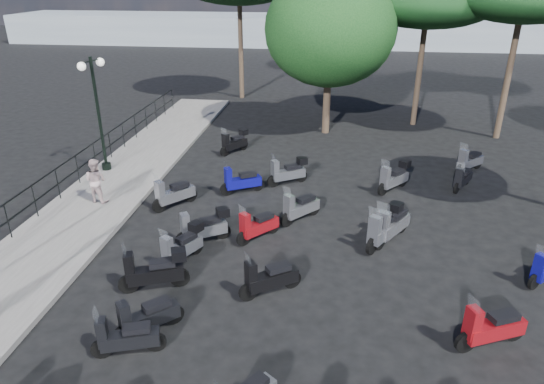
# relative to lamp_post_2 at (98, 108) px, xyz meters

# --- Properties ---
(ground) EXTENTS (120.00, 120.00, 0.00)m
(ground) POSITION_rel_lamp_post_2_xyz_m (7.41, -6.28, -2.64)
(ground) COLOR black
(ground) RESTS_ON ground
(sidewalk) EXTENTS (3.00, 30.00, 0.15)m
(sidewalk) POSITION_rel_lamp_post_2_xyz_m (0.91, -3.28, -2.57)
(sidewalk) COLOR slate
(sidewalk) RESTS_ON ground
(railing) EXTENTS (0.04, 26.04, 1.10)m
(railing) POSITION_rel_lamp_post_2_xyz_m (-0.39, -3.48, -1.75)
(railing) COLOR black
(railing) RESTS_ON sidewalk
(lamp_post_2) EXTENTS (0.55, 1.26, 4.37)m
(lamp_post_2) POSITION_rel_lamp_post_2_xyz_m (0.00, 0.00, 0.00)
(lamp_post_2) COLOR black
(lamp_post_2) RESTS_ON sidewalk
(pedestrian_far) EXTENTS (0.84, 0.71, 1.54)m
(pedestrian_far) POSITION_rel_lamp_post_2_xyz_m (1.03, -2.84, -1.73)
(pedestrian_far) COLOR #C3A7A8
(pedestrian_far) RESTS_ON sidewalk
(scooter_1) EXTENTS (1.49, 0.69, 1.22)m
(scooter_1) POSITION_rel_lamp_post_2_xyz_m (4.85, -9.51, -2.22)
(scooter_1) COLOR black
(scooter_1) RESTS_ON ground
(scooter_2) EXTENTS (0.93, 1.50, 1.30)m
(scooter_2) POSITION_rel_lamp_post_2_xyz_m (4.94, -5.93, -2.16)
(scooter_2) COLOR black
(scooter_2) RESTS_ON ground
(scooter_3) EXTENTS (1.69, 0.88, 1.41)m
(scooter_3) POSITION_rel_lamp_post_2_xyz_m (4.64, -7.23, -2.11)
(scooter_3) COLOR black
(scooter_3) RESTS_ON ground
(scooter_4) EXTENTS (1.19, 1.41, 1.38)m
(scooter_4) POSITION_rel_lamp_post_2_xyz_m (3.63, -2.65, -2.16)
(scooter_4) COLOR black
(scooter_4) RESTS_ON ground
(scooter_5) EXTENTS (1.50, 0.94, 1.32)m
(scooter_5) POSITION_rel_lamp_post_2_xyz_m (5.67, -1.23, -2.19)
(scooter_5) COLOR black
(scooter_5) RESTS_ON ground
(scooter_7) EXTENTS (1.27, 1.20, 1.31)m
(scooter_7) POSITION_rel_lamp_post_2_xyz_m (5.05, -8.86, -2.19)
(scooter_7) COLOR black
(scooter_7) RESTS_ON ground
(scooter_8) EXTENTS (1.45, 1.04, 1.34)m
(scooter_8) POSITION_rel_lamp_post_2_xyz_m (7.49, -7.07, -2.18)
(scooter_8) COLOR black
(scooter_8) RESTS_ON ground
(scooter_9) EXTENTS (1.49, 1.04, 1.34)m
(scooter_9) POSITION_rel_lamp_post_2_xyz_m (5.26, -4.81, -2.14)
(scooter_9) COLOR black
(scooter_9) RESTS_ON ground
(scooter_10) EXTENTS (1.19, 1.33, 1.34)m
(scooter_10) POSITION_rel_lamp_post_2_xyz_m (7.93, -3.09, -2.18)
(scooter_10) COLOR black
(scooter_10) RESTS_ON ground
(scooter_11) EXTENTS (1.06, 1.37, 1.26)m
(scooter_11) POSITION_rel_lamp_post_2_xyz_m (4.57, 2.95, -2.17)
(scooter_11) COLOR black
(scooter_11) RESTS_ON ground
(scooter_15) EXTENTS (1.14, 1.26, 1.28)m
(scooter_15) POSITION_rel_lamp_post_2_xyz_m (6.78, -4.43, -2.20)
(scooter_15) COLOR black
(scooter_15) RESTS_ON ground
(scooter_16) EXTENTS (1.16, 1.62, 1.49)m
(scooter_16) POSITION_rel_lamp_post_2_xyz_m (10.69, -4.01, -2.13)
(scooter_16) COLOR black
(scooter_16) RESTS_ON ground
(scooter_17) EXTENTS (1.46, 1.02, 1.30)m
(scooter_17) POSITION_rel_lamp_post_2_xyz_m (7.25, -0.20, -2.15)
(scooter_17) COLOR black
(scooter_17) RESTS_ON ground
(scooter_20) EXTENTS (1.63, 0.90, 1.38)m
(scooter_20) POSITION_rel_lamp_post_2_xyz_m (12.37, -8.27, -2.16)
(scooter_20) COLOR black
(scooter_20) RESTS_ON ground
(scooter_21) EXTENTS (1.13, 1.63, 1.46)m
(scooter_21) POSITION_rel_lamp_post_2_xyz_m (10.46, -4.23, -2.10)
(scooter_21) COLOR black
(scooter_21) RESTS_ON ground
(scooter_22) EXTENTS (1.24, 1.38, 1.35)m
(scooter_22) POSITION_rel_lamp_post_2_xyz_m (11.12, -0.27, -2.14)
(scooter_22) COLOR black
(scooter_22) RESTS_ON ground
(scooter_23) EXTENTS (0.89, 1.32, 1.19)m
(scooter_23) POSITION_rel_lamp_post_2_xyz_m (13.62, 0.20, -2.23)
(scooter_23) COLOR black
(scooter_23) RESTS_ON ground
(scooter_27) EXTENTS (1.27, 1.20, 1.31)m
(scooter_27) POSITION_rel_lamp_post_2_xyz_m (14.26, 1.98, -2.19)
(scooter_27) COLOR black
(scooter_27) RESTS_ON ground
(broadleaf_tree) EXTENTS (6.08, 6.08, 7.48)m
(broadleaf_tree) POSITION_rel_lamp_post_2_xyz_m (8.44, 6.51, 2.24)
(broadleaf_tree) COLOR #38281E
(broadleaf_tree) RESTS_ON ground
(pine_0) EXTENTS (6.29, 6.29, 6.98)m
(pine_0) POSITION_rel_lamp_post_2_xyz_m (12.96, 8.54, 3.22)
(pine_0) COLOR #38281E
(pine_0) RESTS_ON ground
(pine_1) EXTENTS (5.51, 5.51, 7.14)m
(pine_1) POSITION_rel_lamp_post_2_xyz_m (16.65, 6.75, 3.50)
(pine_1) COLOR #38281E
(pine_1) RESTS_ON ground
(distant_hills) EXTENTS (70.00, 8.00, 3.00)m
(distant_hills) POSITION_rel_lamp_post_2_xyz_m (7.41, 38.72, -1.14)
(distant_hills) COLOR gray
(distant_hills) RESTS_ON ground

